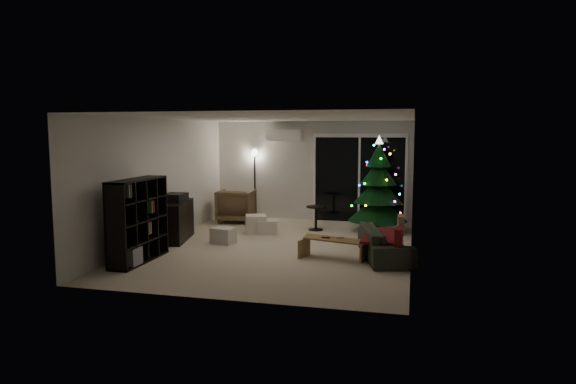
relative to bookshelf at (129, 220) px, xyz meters
name	(u,v)px	position (x,y,z in m)	size (l,w,h in m)	color
room	(317,188)	(2.71, 3.15, 0.30)	(6.50, 7.51, 2.60)	beige
bookshelf	(129,220)	(0.00, 0.00, 0.00)	(0.36, 1.44, 1.44)	black
media_cabinet	(175,221)	(0.00, 1.76, -0.32)	(0.48, 1.29, 0.81)	black
stereo	(175,198)	(0.00, 1.76, 0.17)	(0.41, 0.48, 0.17)	black
armchair	(236,206)	(0.49, 4.12, -0.31)	(0.87, 0.89, 0.81)	#4F3B24
ottoman	(256,224)	(1.39, 2.87, -0.52)	(0.45, 0.45, 0.40)	beige
cardboard_box_a	(223,236)	(1.07, 1.71, -0.56)	(0.44, 0.34, 0.32)	beige
cardboard_box_b	(268,227)	(1.67, 2.84, -0.57)	(0.43, 0.32, 0.30)	beige
side_table	(316,218)	(2.62, 3.54, -0.44)	(0.44, 0.44, 0.55)	black
floor_lamp	(255,185)	(0.74, 4.87, 0.14)	(0.28, 0.28, 1.73)	black
sofa	(385,243)	(4.30, 1.27, -0.45)	(1.86, 0.73, 0.54)	#2F3527
sofa_throw	(380,236)	(4.20, 1.27, -0.33)	(0.58, 1.34, 0.04)	#611210
cushion_a	(401,225)	(4.55, 1.92, -0.23)	(0.11, 0.36, 0.36)	#73694A
cushion_b	(399,239)	(4.55, 0.62, -0.23)	(0.11, 0.36, 0.36)	#611210
coffee_table	(334,249)	(3.43, 0.99, -0.54)	(1.15, 0.40, 0.36)	olive
remote_a	(326,238)	(3.28, 0.99, -0.35)	(0.14, 0.04, 0.02)	black
remote_b	(340,238)	(3.53, 1.04, -0.35)	(0.13, 0.04, 0.02)	slate
christmas_tree	(378,184)	(4.00, 3.74, 0.36)	(1.33, 1.33, 2.15)	#0A3812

